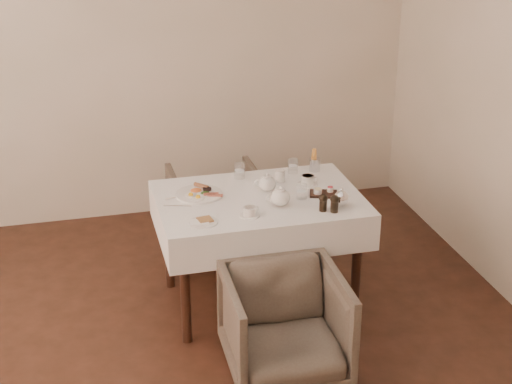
{
  "coord_description": "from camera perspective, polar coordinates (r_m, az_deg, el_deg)",
  "views": [
    {
      "loc": [
        -0.48,
        -3.44,
        2.75
      ],
      "look_at": [
        0.61,
        0.85,
        0.82
      ],
      "focal_mm": 55.0,
      "sensor_mm": 36.0,
      "label": 1
    }
  ],
  "objects": [
    {
      "name": "table",
      "position": [
        4.96,
        0.22,
        -1.61
      ],
      "size": [
        1.28,
        0.88,
        0.75
      ],
      "color": "black",
      "rests_on": "ground"
    },
    {
      "name": "armchair_near",
      "position": [
        4.46,
        2.13,
        -9.64
      ],
      "size": [
        0.67,
        0.69,
        0.61
      ],
      "primitive_type": "imported",
      "rotation": [
        0.0,
        0.0,
        -0.02
      ],
      "color": "#50443B",
      "rests_on": "ground"
    },
    {
      "name": "armchair_far",
      "position": [
        5.82,
        -2.92,
        -1.27
      ],
      "size": [
        0.66,
        0.67,
        0.61
      ],
      "primitive_type": "imported",
      "rotation": [
        0.0,
        0.0,
        3.15
      ],
      "color": "#50443B",
      "rests_on": "ground"
    },
    {
      "name": "breakfast_plate",
      "position": [
        4.95,
        -4.14,
        -0.1
      ],
      "size": [
        0.3,
        0.3,
        0.04
      ],
      "rotation": [
        0.0,
        0.0,
        0.28
      ],
      "color": "white",
      "rests_on": "table"
    },
    {
      "name": "side_plate",
      "position": [
        4.58,
        -3.89,
        -2.19
      ],
      "size": [
        0.17,
        0.17,
        0.02
      ],
      "rotation": [
        0.0,
        0.0,
        -0.03
      ],
      "color": "white",
      "rests_on": "table"
    },
    {
      "name": "teapot_centre",
      "position": [
        4.97,
        0.82,
        0.72
      ],
      "size": [
        0.18,
        0.15,
        0.12
      ],
      "primitive_type": null,
      "rotation": [
        0.0,
        0.0,
        -0.2
      ],
      "color": "white",
      "rests_on": "table"
    },
    {
      "name": "teapot_front",
      "position": [
        4.76,
        1.77,
        -0.29
      ],
      "size": [
        0.17,
        0.14,
        0.13
      ],
      "primitive_type": null,
      "rotation": [
        0.0,
        0.0,
        -0.03
      ],
      "color": "white",
      "rests_on": "table"
    },
    {
      "name": "creamer",
      "position": [
        5.13,
        1.76,
        1.2
      ],
      "size": [
        0.09,
        0.09,
        0.08
      ],
      "primitive_type": "cylinder",
      "rotation": [
        0.0,
        0.0,
        -0.4
      ],
      "color": "white",
      "rests_on": "table"
    },
    {
      "name": "teacup_near",
      "position": [
        4.65,
        -0.45,
        -1.46
      ],
      "size": [
        0.12,
        0.12,
        0.06
      ],
      "rotation": [
        0.0,
        0.0,
        0.33
      ],
      "color": "white",
      "rests_on": "table"
    },
    {
      "name": "teacup_far",
      "position": [
        5.09,
        3.79,
        0.84
      ],
      "size": [
        0.13,
        0.13,
        0.06
      ],
      "rotation": [
        0.0,
        0.0,
        -0.38
      ],
      "color": "white",
      "rests_on": "table"
    },
    {
      "name": "glass_left",
      "position": [
        5.18,
        -1.21,
        1.55
      ],
      "size": [
        0.08,
        0.08,
        0.1
      ],
      "primitive_type": "cylinder",
      "rotation": [
        0.0,
        0.0,
        0.08
      ],
      "color": "silver",
      "rests_on": "table"
    },
    {
      "name": "glass_mid",
      "position": [
        4.88,
        3.35,
        0.04
      ],
      "size": [
        0.08,
        0.08,
        0.09
      ],
      "primitive_type": "cylinder",
      "rotation": [
        0.0,
        0.0,
        -0.26
      ],
      "color": "silver",
      "rests_on": "table"
    },
    {
      "name": "glass_right",
      "position": [
        5.27,
        2.7,
        1.89
      ],
      "size": [
        0.08,
        0.08,
        0.09
      ],
      "primitive_type": "cylinder",
      "rotation": [
        0.0,
        0.0,
        0.15
      ],
      "color": "silver",
      "rests_on": "table"
    },
    {
      "name": "condiment_board",
      "position": [
        4.95,
        4.91,
        -0.06
      ],
      "size": [
        0.2,
        0.16,
        0.04
      ],
      "rotation": [
        0.0,
        0.0,
        -0.33
      ],
      "color": "black",
      "rests_on": "table"
    },
    {
      "name": "pepper_mill_left",
      "position": [
        4.72,
        4.91,
        -0.76
      ],
      "size": [
        0.06,
        0.06,
        0.11
      ],
      "primitive_type": null,
      "rotation": [
        0.0,
        0.0,
        0.11
      ],
      "color": "black",
      "rests_on": "table"
    },
    {
      "name": "pepper_mill_right",
      "position": [
        4.71,
        5.73,
        -0.83
      ],
      "size": [
        0.06,
        0.06,
        0.11
      ],
      "primitive_type": null,
      "rotation": [
        0.0,
        0.0,
        0.07
      ],
      "color": "black",
      "rests_on": "table"
    },
    {
      "name": "silver_pot",
      "position": [
        4.79,
        6.22,
        -0.36
      ],
      "size": [
        0.12,
        0.1,
        0.12
      ],
      "primitive_type": null,
      "rotation": [
        0.0,
        0.0,
        -0.05
      ],
      "color": "white",
      "rests_on": "table"
    },
    {
      "name": "fries_cup",
      "position": [
        5.31,
        4.31,
        2.26
      ],
      "size": [
        0.07,
        0.07,
        0.16
      ],
      "rotation": [
        0.0,
        0.0,
        -0.2
      ],
      "color": "silver",
      "rests_on": "table"
    },
    {
      "name": "cutlery_fork",
      "position": [
        4.94,
        -5.59,
        -0.32
      ],
      "size": [
        0.19,
        0.07,
        0.0
      ],
      "primitive_type": "cube",
      "rotation": [
        0.0,
        0.0,
        1.85
      ],
      "color": "silver",
      "rests_on": "table"
    },
    {
      "name": "cutlery_knife",
      "position": [
        4.81,
        -5.72,
        -1.01
      ],
      "size": [
        0.17,
        0.07,
        0.0
      ],
      "primitive_type": "cube",
      "rotation": [
        0.0,
        0.0,
        1.27
      ],
      "color": "silver",
      "rests_on": "table"
    }
  ]
}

